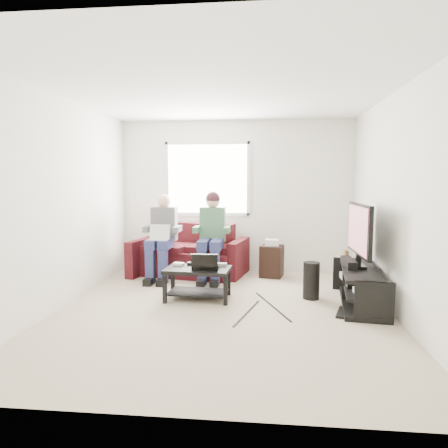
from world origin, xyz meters
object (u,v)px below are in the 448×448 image
Objects in this scene: tv_stand at (359,288)px; subwoofer at (311,281)px; sofa at (190,256)px; tv at (359,231)px; coffee_table at (198,276)px; end_table at (272,260)px.

tv_stand is 2.97× the size of subwoofer.
tv is (2.43, -1.34, 0.61)m from sofa.
sofa reaches higher than subwoofer.
subwoofer is at bearing 160.95° from tv_stand.
tv is at bearing -9.79° from subwoofer.
subwoofer is at bearing 170.21° from tv.
sofa is at bearing 104.32° from coffee_table.
tv_stand is at bearing -88.53° from tv.
end_table is (-0.50, 1.19, 0.03)m from subwoofer.
sofa is at bearing 146.32° from subwoofer.
end_table reaches higher than subwoofer.
tv is (-0.00, 0.10, 0.72)m from tv_stand.
end_table reaches higher than tv_stand.
end_table reaches higher than coffee_table.
tv_stand is 0.72m from tv.
tv_stand is at bearing -0.79° from coffee_table.
coffee_table is 1.43× the size of end_table.
end_table is at bearing 129.81° from tv.
coffee_table is 2.16m from tv.
tv_stand is (2.43, -1.44, -0.10)m from sofa.
tv is at bearing -28.80° from sofa.
subwoofer is at bearing 6.50° from coffee_table.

